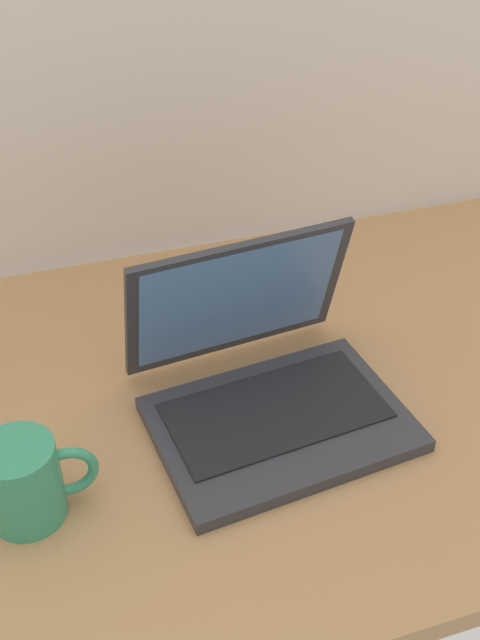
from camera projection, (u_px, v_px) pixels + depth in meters
name	position (u px, v px, depth m)	size (l,w,h in m)	color
desk	(221.00, 404.00, 1.01)	(1.60, 0.76, 0.03)	#A87A4C
laptop	(265.00, 379.00, 0.96)	(0.33, 0.31, 0.21)	#2D2D33
coffee_mug	(26.00, 481.00, 0.82)	(0.13, 0.08, 0.10)	#338C66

